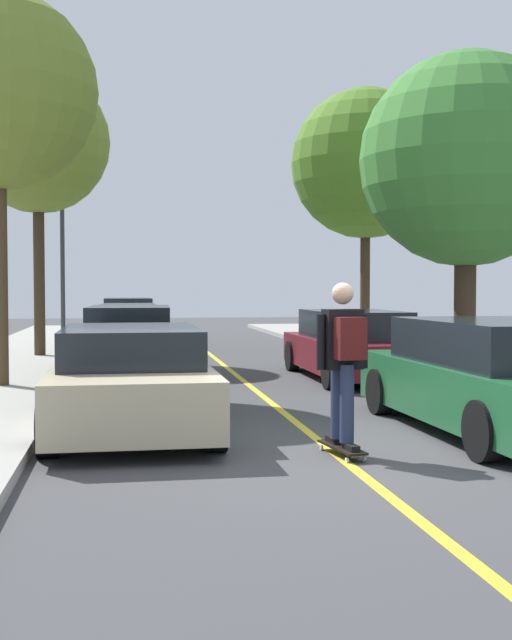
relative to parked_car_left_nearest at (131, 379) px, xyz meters
name	(u,v)px	position (x,y,z in m)	size (l,w,h in m)	color
ground	(338,456)	(2.15, -1.90, -0.64)	(80.00, 80.00, 0.00)	#424244
center_line	(272,403)	(2.15, 2.10, -0.64)	(0.12, 39.20, 0.01)	gold
parked_car_left_nearest	(131,379)	(0.00, 0.00, 0.00)	(2.03, 4.23, 1.29)	#BCAD89
parked_car_left_near	(129,343)	(0.00, 6.00, 0.05)	(2.03, 4.61, 1.41)	black
parked_car_left_far	(128,328)	(0.00, 13.09, 0.01)	(1.92, 4.67, 1.32)	#196066
parked_car_left_farthest	(128,319)	(0.00, 18.45, 0.06)	(1.96, 4.39, 1.42)	white
parked_car_right_nearest	(488,377)	(4.31, -0.85, 0.04)	(1.92, 4.66, 1.39)	#1E5B33
parked_car_right_near	(352,345)	(4.31, 5.19, 0.01)	(1.92, 4.67, 1.34)	maroon
street_tree_left_near	(38,142)	(-2.14, 10.20, 4.64)	(3.46, 3.46, 6.90)	#3D2D1E
street_tree_right_nearest	(466,161)	(6.45, 4.77, 3.58)	(4.11, 4.11, 6.16)	#3D2D1E
street_tree_right_near	(366,164)	(6.45, 11.48, 4.52)	(4.09, 4.09, 7.08)	#3D2D1E
fire_hydrant	(501,370)	(5.81, 1.88, -0.16)	(0.20, 0.20, 0.70)	#B2140F
streetlamp	(62,245)	(-1.75, 12.48, 2.30)	(0.36, 0.24, 4.82)	#38383D
skateboard	(342,448)	(2.20, -1.89, -0.56)	(0.34, 0.86, 0.10)	black
skateboarder	(344,354)	(2.20, -1.92, 0.44)	(0.59, 0.71, 1.73)	black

